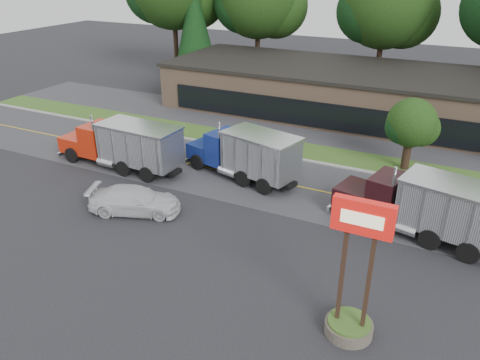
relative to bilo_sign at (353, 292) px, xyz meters
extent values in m
plane|color=#323237|center=(-10.50, 2.50, -2.02)|extent=(140.00, 140.00, 0.00)
cube|color=#4E4E53|center=(-10.50, 11.50, -2.02)|extent=(60.00, 8.00, 0.02)
cube|color=gold|center=(-10.50, 11.50, -2.02)|extent=(60.00, 0.12, 0.01)
cube|color=#9E9E99|center=(-10.50, 15.70, -2.02)|extent=(60.00, 0.30, 0.12)
cube|color=#2F501B|center=(-10.50, 17.50, -2.02)|extent=(60.00, 3.40, 0.03)
cube|color=#4E4E53|center=(-10.50, 22.50, -2.02)|extent=(60.00, 7.00, 0.02)
cube|color=#9F7B61|center=(-8.50, 28.50, -0.02)|extent=(32.00, 12.00, 4.00)
cylinder|color=#6B6054|center=(0.00, 0.00, -1.77)|extent=(1.90, 1.90, 0.50)
cylinder|color=#2F501B|center=(0.00, 0.00, -1.47)|extent=(1.70, 1.70, 0.10)
cube|color=#332116|center=(-0.50, 0.00, 0.58)|extent=(0.16, 0.16, 5.00)
cube|color=#332116|center=(0.50, 0.00, 0.58)|extent=(0.16, 0.16, 5.00)
cube|color=red|center=(0.00, 0.00, 3.28)|extent=(2.20, 0.35, 1.30)
cube|color=beige|center=(0.00, -0.19, 3.28)|extent=(1.50, 0.04, 0.50)
cube|color=beige|center=(0.00, 0.19, 3.28)|extent=(1.50, 0.04, 0.50)
cylinder|color=#382619|center=(-30.50, 34.50, 0.90)|extent=(0.56, 0.56, 5.84)
cylinder|color=#382619|center=(-20.50, 36.50, 0.56)|extent=(0.56, 0.56, 5.16)
sphere|color=#15360E|center=(-18.73, 37.68, 6.38)|extent=(7.08, 7.08, 7.08)
sphere|color=black|center=(-21.97, 35.62, 6.68)|extent=(6.49, 6.49, 6.49)
cylinder|color=#382619|center=(-6.50, 36.50, 0.52)|extent=(0.56, 0.56, 5.08)
sphere|color=#15360E|center=(-6.50, 36.50, 7.41)|extent=(9.29, 9.29, 9.29)
sphere|color=#15360E|center=(-4.76, 37.66, 6.25)|extent=(6.97, 6.97, 6.97)
sphere|color=black|center=(-7.95, 35.63, 6.54)|extent=(6.39, 6.39, 6.39)
cylinder|color=#382619|center=(-26.50, 32.50, -1.52)|extent=(0.44, 0.44, 1.00)
cone|color=black|center=(-26.50, 32.50, 4.44)|extent=(5.17, 5.17, 10.58)
cylinder|color=#382619|center=(-0.50, 17.50, -1.11)|extent=(0.56, 0.56, 1.83)
sphere|color=#15360E|center=(-0.50, 17.50, 1.38)|extent=(3.35, 3.35, 3.35)
sphere|color=#15360E|center=(0.13, 17.92, 0.96)|extent=(2.51, 2.51, 2.51)
sphere|color=black|center=(-1.02, 17.19, 1.06)|extent=(2.30, 2.30, 2.30)
cube|color=black|center=(-18.38, 9.00, -1.45)|extent=(9.35, 1.40, 0.28)
cube|color=red|center=(-22.43, 9.18, -0.90)|extent=(2.33, 2.39, 1.10)
cube|color=red|center=(-20.61, 9.10, -0.30)|extent=(1.72, 2.47, 2.20)
cube|color=black|center=(-21.32, 9.13, 0.10)|extent=(0.15, 2.10, 0.90)
cube|color=silver|center=(-16.77, 8.93, 0.00)|extent=(5.67, 2.74, 2.50)
cube|color=silver|center=(-16.77, 8.93, 1.30)|extent=(5.83, 2.90, 0.12)
cylinder|color=black|center=(-22.18, 10.32, -1.45)|extent=(1.11, 0.40, 1.10)
cylinder|color=black|center=(-22.28, 8.02, -1.45)|extent=(1.11, 0.40, 1.10)
cylinder|color=black|center=(-16.31, 10.06, -1.45)|extent=(1.11, 0.40, 1.10)
cylinder|color=black|center=(-16.41, 7.76, -1.45)|extent=(1.11, 0.40, 1.10)
cube|color=black|center=(-10.03, 11.26, -1.45)|extent=(7.96, 2.90, 0.28)
cube|color=navy|center=(-13.38, 12.10, -0.90)|extent=(2.40, 2.69, 1.10)
cube|color=navy|center=(-11.87, 11.72, -0.30)|extent=(1.92, 2.66, 2.20)
cube|color=black|center=(-12.46, 11.87, 0.10)|extent=(0.57, 2.05, 0.90)
cube|color=silver|center=(-8.69, 10.92, 0.00)|extent=(5.22, 3.58, 2.50)
cube|color=silver|center=(-8.69, 10.92, 1.30)|extent=(5.40, 3.76, 0.12)
cylinder|color=black|center=(-12.94, 13.17, -1.45)|extent=(1.15, 0.61, 1.10)
cylinder|color=black|center=(-13.49, 10.94, -1.45)|extent=(1.15, 0.61, 1.10)
cylinder|color=black|center=(-8.07, 11.95, -1.45)|extent=(1.15, 0.61, 1.10)
cylinder|color=black|center=(-8.63, 9.72, -1.45)|extent=(1.15, 0.61, 1.10)
cube|color=black|center=(1.51, 9.00, -1.45)|extent=(8.58, 2.85, 0.28)
cube|color=black|center=(-2.12, 9.81, -0.90)|extent=(2.50, 2.69, 1.10)
cube|color=black|center=(-0.49, 9.45, -0.30)|extent=(1.98, 2.67, 2.20)
cube|color=black|center=(-1.12, 9.59, 0.10)|extent=(0.52, 2.06, 0.90)
cube|color=silver|center=(2.97, 8.67, 0.00)|extent=(5.55, 3.56, 2.50)
cube|color=silver|center=(2.97, 8.67, 1.30)|extent=(5.72, 3.74, 0.12)
cylinder|color=black|center=(-1.69, 10.90, -1.45)|extent=(1.15, 0.58, 1.10)
cylinder|color=black|center=(-2.19, 8.65, -1.45)|extent=(1.15, 0.58, 1.10)
cylinder|color=black|center=(3.58, 9.72, -1.45)|extent=(1.15, 0.58, 1.10)
cylinder|color=black|center=(3.08, 7.47, -1.45)|extent=(1.15, 0.58, 1.10)
imported|color=silver|center=(-13.65, 4.15, -1.26)|extent=(5.69, 3.83, 1.53)
camera|label=1|loc=(2.39, -14.60, 11.51)|focal=35.00mm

